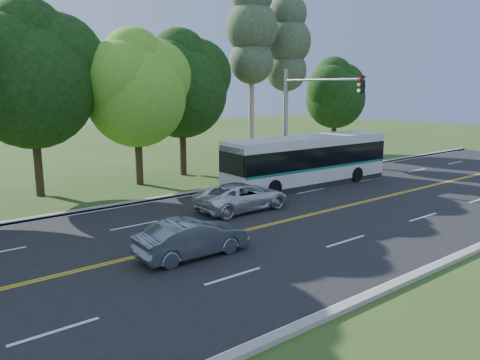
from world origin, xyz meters
TOP-DOWN VIEW (x-y plane):
  - ground at (0.00, 0.00)m, footprint 120.00×120.00m
  - road at (0.00, 0.00)m, footprint 60.00×14.00m
  - curb_north at (0.00, 7.15)m, footprint 60.00×0.30m
  - curb_south at (0.00, -7.15)m, footprint 60.00×0.30m
  - grass_verge at (0.00, 9.00)m, footprint 60.00×4.00m
  - lane_markings at (-0.09, 0.00)m, footprint 57.60×13.82m
  - tree_row at (-5.15, 12.13)m, footprint 44.70×9.10m
  - bougainvillea_hedge at (7.18, 8.15)m, footprint 9.50×2.25m
  - traffic_signal at (6.49, 5.40)m, footprint 0.42×6.10m
  - transit_bus at (6.03, 4.80)m, footprint 11.41×2.83m
  - sedan at (-6.03, -1.19)m, footprint 4.09×1.49m
  - suv at (-0.70, 2.69)m, footprint 4.79×2.23m

SIDE VIEW (x-z plane):
  - ground at x=0.00m, z-range 0.00..0.00m
  - road at x=0.00m, z-range 0.00..0.02m
  - lane_markings at x=-0.09m, z-range 0.02..0.02m
  - grass_verge at x=0.00m, z-range 0.00..0.10m
  - curb_north at x=0.00m, z-range 0.00..0.15m
  - curb_south at x=0.00m, z-range 0.00..0.15m
  - suv at x=-0.70m, z-range 0.02..1.35m
  - sedan at x=-6.03m, z-range 0.02..1.36m
  - bougainvillea_hedge at x=7.18m, z-range -0.03..1.47m
  - transit_bus at x=6.03m, z-range 0.01..2.97m
  - traffic_signal at x=6.49m, z-range 1.17..8.17m
  - tree_row at x=-5.15m, z-range -0.19..13.65m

